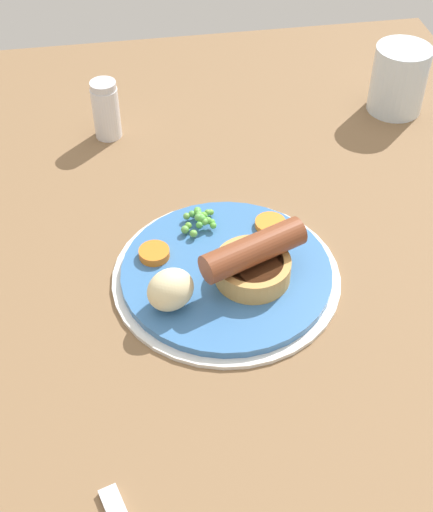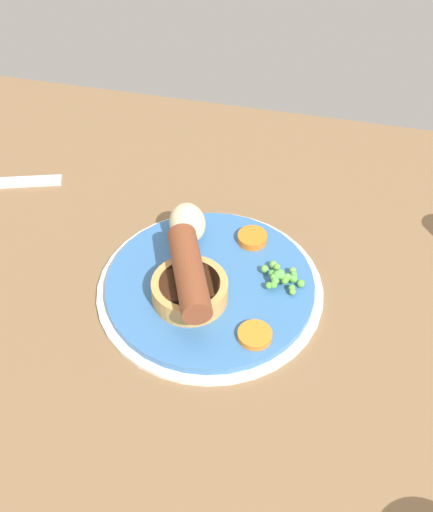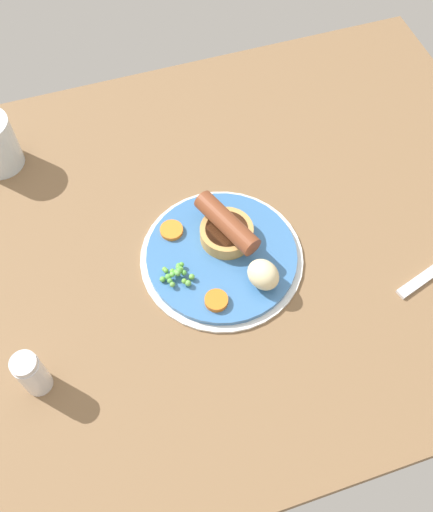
{
  "view_description": "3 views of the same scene",
  "coord_description": "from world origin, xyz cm",
  "px_view_note": "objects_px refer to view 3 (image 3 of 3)",
  "views": [
    {
      "loc": [
        -55.35,
        13.79,
        59.2
      ],
      "look_at": [
        -2.24,
        5.03,
        7.13
      ],
      "focal_mm": 50.0,
      "sensor_mm": 36.0,
      "label": 1
    },
    {
      "loc": [
        10.42,
        -46.93,
        62.38
      ],
      "look_at": [
        -1.36,
        5.59,
        7.03
      ],
      "focal_mm": 50.0,
      "sensor_mm": 36.0,
      "label": 2
    },
    {
      "loc": [
        12.84,
        46.07,
        78.41
      ],
      "look_at": [
        -0.43,
        5.19,
        6.48
      ],
      "focal_mm": 40.0,
      "sensor_mm": 36.0,
      "label": 3
    }
  ],
  "objects_px": {
    "dinner_plate": "(222,257)",
    "salt_shaker": "(32,374)",
    "potato_chunk_0": "(263,275)",
    "carrot_slice_0": "(216,301)",
    "pea_pile": "(177,274)",
    "carrot_slice_1": "(172,230)",
    "sausage_pudding": "(227,229)"
  },
  "relations": [
    {
      "from": "dinner_plate",
      "to": "carrot_slice_1",
      "type": "relative_size",
      "value": 7.01
    },
    {
      "from": "pea_pile",
      "to": "salt_shaker",
      "type": "relative_size",
      "value": 0.62
    },
    {
      "from": "carrot_slice_1",
      "to": "carrot_slice_0",
      "type": "bearing_deg",
      "value": 101.68
    },
    {
      "from": "pea_pile",
      "to": "carrot_slice_0",
      "type": "relative_size",
      "value": 1.48
    },
    {
      "from": "dinner_plate",
      "to": "salt_shaker",
      "type": "distance_m",
      "value": 0.32
    },
    {
      "from": "potato_chunk_0",
      "to": "salt_shaker",
      "type": "xyz_separation_m",
      "value": [
        0.34,
        0.05,
        0.0
      ]
    },
    {
      "from": "sausage_pudding",
      "to": "carrot_slice_0",
      "type": "distance_m",
      "value": 0.11
    },
    {
      "from": "dinner_plate",
      "to": "carrot_slice_1",
      "type": "height_order",
      "value": "carrot_slice_1"
    },
    {
      "from": "dinner_plate",
      "to": "carrot_slice_0",
      "type": "bearing_deg",
      "value": 66.27
    },
    {
      "from": "sausage_pudding",
      "to": "salt_shaker",
      "type": "relative_size",
      "value": 1.45
    },
    {
      "from": "dinner_plate",
      "to": "pea_pile",
      "type": "height_order",
      "value": "pea_pile"
    },
    {
      "from": "potato_chunk_0",
      "to": "sausage_pudding",
      "type": "bearing_deg",
      "value": -74.33
    },
    {
      "from": "carrot_slice_0",
      "to": "carrot_slice_1",
      "type": "distance_m",
      "value": 0.14
    },
    {
      "from": "sausage_pudding",
      "to": "potato_chunk_0",
      "type": "xyz_separation_m",
      "value": [
        -0.03,
        0.09,
        -0.0
      ]
    },
    {
      "from": "dinner_plate",
      "to": "carrot_slice_1",
      "type": "bearing_deg",
      "value": -45.45
    },
    {
      "from": "dinner_plate",
      "to": "potato_chunk_0",
      "type": "relative_size",
      "value": 4.99
    },
    {
      "from": "carrot_slice_0",
      "to": "potato_chunk_0",
      "type": "bearing_deg",
      "value": -172.22
    },
    {
      "from": "salt_shaker",
      "to": "pea_pile",
      "type": "bearing_deg",
      "value": -157.09
    },
    {
      "from": "pea_pile",
      "to": "dinner_plate",
      "type": "bearing_deg",
      "value": -166.51
    },
    {
      "from": "dinner_plate",
      "to": "potato_chunk_0",
      "type": "distance_m",
      "value": 0.08
    },
    {
      "from": "dinner_plate",
      "to": "potato_chunk_0",
      "type": "xyz_separation_m",
      "value": [
        -0.04,
        0.06,
        0.03
      ]
    },
    {
      "from": "dinner_plate",
      "to": "salt_shaker",
      "type": "height_order",
      "value": "salt_shaker"
    },
    {
      "from": "dinner_plate",
      "to": "pea_pile",
      "type": "distance_m",
      "value": 0.08
    },
    {
      "from": "carrot_slice_0",
      "to": "salt_shaker",
      "type": "height_order",
      "value": "salt_shaker"
    },
    {
      "from": "potato_chunk_0",
      "to": "carrot_slice_0",
      "type": "bearing_deg",
      "value": 7.78
    },
    {
      "from": "carrot_slice_0",
      "to": "dinner_plate",
      "type": "bearing_deg",
      "value": -113.73
    },
    {
      "from": "salt_shaker",
      "to": "dinner_plate",
      "type": "bearing_deg",
      "value": -159.39
    },
    {
      "from": "potato_chunk_0",
      "to": "carrot_slice_1",
      "type": "distance_m",
      "value": 0.16
    },
    {
      "from": "potato_chunk_0",
      "to": "carrot_slice_0",
      "type": "xyz_separation_m",
      "value": [
        0.07,
        0.01,
        -0.02
      ]
    },
    {
      "from": "carrot_slice_0",
      "to": "carrot_slice_1",
      "type": "bearing_deg",
      "value": -78.32
    },
    {
      "from": "carrot_slice_0",
      "to": "carrot_slice_1",
      "type": "height_order",
      "value": "carrot_slice_0"
    },
    {
      "from": "dinner_plate",
      "to": "salt_shaker",
      "type": "bearing_deg",
      "value": 20.61
    }
  ]
}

